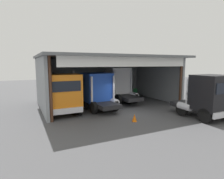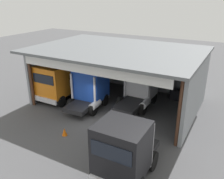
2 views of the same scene
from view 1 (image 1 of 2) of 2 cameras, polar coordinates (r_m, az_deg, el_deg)
name	(u,v)px [view 1 (image 1 of 2)]	position (r m, az deg, el deg)	size (l,w,h in m)	color
ground_plane	(127,113)	(16.54, 4.53, -7.04)	(80.00, 80.00, 0.00)	#4C4C4F
workshop_shed	(104,71)	(20.41, -2.39, 5.69)	(13.63, 9.68, 4.99)	gray
truck_orange_left_bay	(63,94)	(15.92, -14.60, -1.31)	(2.75, 4.35, 3.63)	orange
truck_blue_yard_outside	(98,90)	(17.49, -4.29, -0.24)	(2.76, 4.48, 3.37)	#1E47B7
truck_white_center_left_bay	(119,84)	(21.15, 2.27, 1.57)	(2.52, 5.05, 3.78)	white
truck_black_right_bay	(207,96)	(16.13, 26.87, -1.78)	(2.59, 4.55, 3.40)	black
oil_drum	(135,92)	(25.32, 7.05, -0.79)	(0.58, 0.58, 0.94)	#197233
tool_cart	(127,92)	(24.75, 4.45, -0.88)	(0.90, 0.60, 1.00)	black
traffic_cone	(134,118)	(14.11, 6.80, -8.50)	(0.36, 0.36, 0.56)	orange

